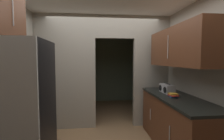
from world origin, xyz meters
name	(u,v)px	position (x,y,z in m)	size (l,w,h in m)	color
kitchen_partition	(101,68)	(-0.08, 1.28, 1.36)	(3.05, 0.12, 2.57)	#9E998C
adjoining_room_shell	(101,68)	(0.00, 2.95, 1.29)	(3.05, 2.46, 2.57)	slate
refrigerator	(17,117)	(-1.12, -0.49, 0.90)	(0.72, 0.75, 1.80)	black
lower_cabinet_run	(176,123)	(1.20, 0.18, 0.47)	(0.66, 1.89, 0.93)	brown
upper_cabinet_counterside	(178,47)	(1.20, 0.18, 1.78)	(0.36, 1.70, 0.65)	brown
boombox	(167,89)	(1.17, 0.51, 1.01)	(0.18, 0.36, 0.19)	#B2B2B7
book_stack	(173,95)	(1.11, 0.15, 0.97)	(0.14, 0.17, 0.07)	#2D609E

